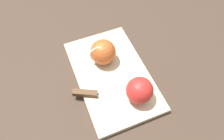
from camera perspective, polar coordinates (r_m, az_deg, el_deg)
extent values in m
plane|color=#38281E|center=(0.67, 0.00, -1.76)|extent=(4.00, 4.00, 0.00)
cube|color=#D1B789|center=(0.66, 0.00, -1.37)|extent=(0.35, 0.24, 0.02)
sphere|color=#AD4C1E|center=(0.65, -2.70, 4.57)|extent=(0.08, 0.08, 0.08)
cylinder|color=beige|center=(0.65, -2.64, 4.09)|extent=(0.03, 0.07, 0.07)
sphere|color=red|center=(0.59, 7.22, -5.33)|extent=(0.07, 0.07, 0.07)
cylinder|color=beige|center=(0.59, 6.67, -5.62)|extent=(0.07, 0.01, 0.07)
cube|color=silver|center=(0.62, 0.64, -6.97)|extent=(0.06, 0.09, 0.00)
cube|color=#472D19|center=(0.62, -7.05, -6.03)|extent=(0.05, 0.07, 0.02)
cylinder|color=beige|center=(0.62, 8.11, -6.17)|extent=(0.06, 0.06, 0.01)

